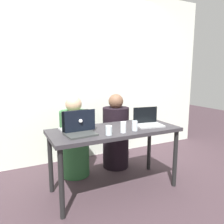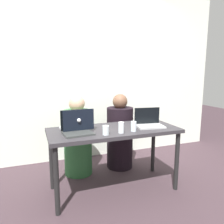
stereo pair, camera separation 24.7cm
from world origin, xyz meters
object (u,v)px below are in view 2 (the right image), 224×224
at_px(person_on_left, 78,140).
at_px(laptop_back_left, 77,126).
at_px(laptop_front_left, 77,128).
at_px(laptop_front_right, 149,122).
at_px(water_glass_center, 121,128).
at_px(person_on_right, 120,135).
at_px(water_glass_left, 106,131).
at_px(water_glass_right, 134,127).

xyz_separation_m(person_on_left, laptop_back_left, (-0.10, -0.47, 0.31)).
bearing_deg(laptop_front_left, laptop_back_left, 72.10).
bearing_deg(laptop_front_right, laptop_front_left, -171.80).
height_order(laptop_front_right, water_glass_center, laptop_front_right).
relative_size(laptop_front_right, laptop_back_left, 0.98).
bearing_deg(laptop_back_left, person_on_right, -149.16).
bearing_deg(person_on_left, person_on_right, 177.57).
relative_size(person_on_left, water_glass_left, 11.27).
bearing_deg(laptop_back_left, person_on_left, -104.79).
height_order(laptop_front_left, laptop_back_left, laptop_back_left).
bearing_deg(water_glass_center, laptop_back_left, 146.63).
height_order(person_on_right, water_glass_right, person_on_right).
xyz_separation_m(person_on_right, laptop_back_left, (-0.70, -0.47, 0.31)).
distance_m(water_glass_center, water_glass_left, 0.17).
xyz_separation_m(laptop_front_left, laptop_front_right, (0.85, -0.01, -0.01)).
xyz_separation_m(person_on_left, water_glass_center, (0.31, -0.74, 0.31)).
height_order(person_on_left, laptop_front_left, person_on_left).
distance_m(person_on_left, water_glass_left, 0.82).
relative_size(person_on_left, water_glass_center, 9.18).
height_order(person_on_left, water_glass_left, person_on_left).
distance_m(water_glass_right, water_glass_left, 0.32).
bearing_deg(laptop_front_left, laptop_front_right, -5.80).
relative_size(laptop_front_left, laptop_back_left, 0.92).
xyz_separation_m(person_on_left, laptop_front_right, (0.73, -0.59, 0.31)).
relative_size(laptop_front_right, water_glass_right, 3.15).
height_order(laptop_front_right, water_glass_right, laptop_front_right).
bearing_deg(water_glass_left, person_on_right, 58.21).
distance_m(person_on_left, laptop_front_right, 0.99).
height_order(laptop_front_left, water_glass_left, laptop_front_left).
bearing_deg(water_glass_center, laptop_front_right, 19.63).
relative_size(laptop_front_left, water_glass_center, 2.74).
bearing_deg(water_glass_right, water_glass_left, -175.60).
bearing_deg(person_on_left, laptop_back_left, 75.74).
xyz_separation_m(person_on_right, water_glass_right, (-0.14, -0.73, 0.31)).
relative_size(laptop_front_right, water_glass_center, 2.93).
bearing_deg(water_glass_center, laptop_front_left, 160.57).
relative_size(laptop_front_left, laptop_front_right, 0.93).
bearing_deg(water_glass_right, laptop_front_left, 166.55).
relative_size(water_glass_center, water_glass_left, 1.23).
bearing_deg(laptop_back_left, water_glass_center, 143.66).
height_order(person_on_right, laptop_back_left, person_on_right).
xyz_separation_m(laptop_front_left, water_glass_center, (0.44, -0.15, -0.00)).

